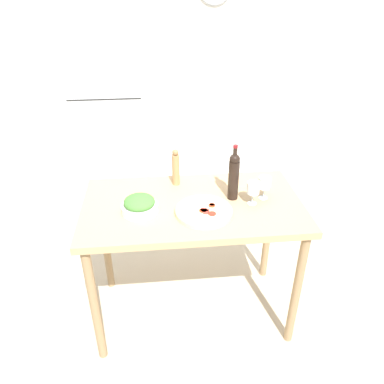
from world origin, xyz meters
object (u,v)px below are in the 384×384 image
Objects in this scene: salad_bowl at (140,205)px; wine_bottle at (234,175)px; pepper_mill at (176,168)px; refrigerator at (111,126)px; wine_glass_far at (265,184)px; wine_glass_near at (253,189)px; homemade_pizza at (204,211)px.

wine_bottle is at bearing 9.81° from salad_bowl.
salad_bowl is (-0.24, -0.33, -0.08)m from pepper_mill.
wine_glass_far is at bearing -57.45° from refrigerator.
refrigerator is at bearing 100.37° from salad_bowl.
wine_glass_far is 0.68× the size of salad_bowl.
wine_bottle is 2.45× the size of wine_glass_near.
wine_bottle is at bearing 143.66° from wine_glass_near.
refrigerator is at bearing 118.06° from wine_bottle.
wine_glass_far is at bearing 19.24° from homemade_pizza.
pepper_mill reaches higher than homemade_pizza.
wine_glass_far is at bearing -6.33° from wine_bottle.
wine_bottle is 0.62m from salad_bowl.
wine_bottle is 1.06× the size of homemade_pizza.
wine_glass_near is 0.43× the size of homemade_pizza.
refrigerator reaches higher than homemade_pizza.
refrigerator is 11.15× the size of wine_glass_far.
wine_glass_near is 0.56m from pepper_mill.
wine_bottle is (0.94, -1.75, 0.28)m from refrigerator.
salad_bowl is at bearing -79.63° from refrigerator.
homemade_pizza is (-0.21, -0.16, -0.15)m from wine_bottle.
refrigerator reaches higher than wine_glass_far.
salad_bowl is (-0.60, -0.10, -0.12)m from wine_bottle.
homemade_pizza is (-0.41, -0.14, -0.09)m from wine_glass_far.
wine_bottle is 0.42m from pepper_mill.
wine_bottle is 2.45× the size of wine_glass_far.
wine_glass_near and wine_glass_far have the same top height.
salad_bowl is at bearing -174.18° from wine_glass_far.
wine_glass_near is 1.00× the size of wine_glass_far.
wine_glass_near is at bearing -36.34° from wine_bottle.
wine_bottle is at bearing -61.94° from refrigerator.
wine_glass_far is at bearing 33.95° from wine_glass_near.
wine_glass_near is 0.71m from salad_bowl.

